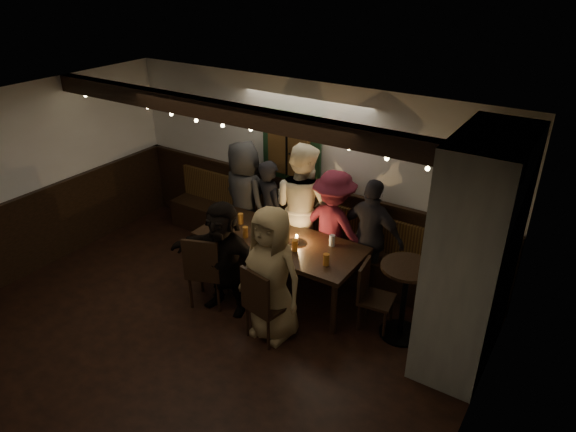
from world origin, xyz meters
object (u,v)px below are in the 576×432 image
Objects in this scene: dining_table at (279,245)px; person_g at (272,275)px; chair_near_right at (262,301)px; person_d at (333,227)px; chair_end at (370,292)px; person_f at (224,258)px; person_a at (245,198)px; high_top at (405,292)px; person_b at (270,211)px; chair_near_left at (205,268)px; person_c at (302,207)px; person_e at (371,237)px.

person_g is at bearing -61.99° from dining_table.
chair_near_right is 0.61× the size of person_d.
chair_near_right is 1.30m from chair_end.
chair_near_right is at bearing -23.07° from person_f.
person_d is (1.47, 0.02, -0.07)m from person_a.
high_top is 2.20m from person_f.
person_g is at bearing 150.12° from person_b.
chair_near_left is 1.44m from person_b.
person_f is (-0.75, 0.25, 0.20)m from chair_near_right.
person_f is 0.90× the size of person_g.
person_d is at bearing -162.63° from person_a.
person_a reaches higher than high_top.
person_a is 0.93m from person_c.
person_c reaches higher than person_d.
person_a is 1.17× the size of person_f.
person_f is (-2.08, -0.71, 0.14)m from high_top.
chair_near_left is 1.04m from person_g.
dining_table is 0.88m from person_g.
dining_table is at bearing 112.41° from chair_near_right.
chair_near_left is at bearing 114.50° from person_b.
person_d reaches higher than high_top.
chair_near_left is 0.55× the size of person_c.
dining_table is at bearing 52.25° from chair_near_left.
person_e is 1.93m from person_f.
chair_near_left is at bearing -160.62° from high_top.
chair_end is at bearing -174.18° from person_b.
high_top is (2.31, 0.81, 0.04)m from chair_near_left.
person_c reaches higher than high_top.
person_g is (0.03, 0.15, 0.28)m from chair_near_right.
dining_table is at bearing 62.72° from person_d.
person_d is 1.43m from person_g.
person_c is at bearing 158.68° from high_top.
person_c is at bearing 98.75° from dining_table.
person_e reaches higher than chair_near_left.
chair_near_right reaches higher than chair_end.
person_d is at bearing 56.59° from dining_table.
dining_table is 1.32× the size of person_g.
chair_near_right is at bearing -8.40° from chair_near_left.
chair_near_right is 1.60m from person_d.
high_top is 1.03m from person_e.
person_d is 1.02× the size of person_e.
person_a is at bearing 112.01° from person_f.
dining_table is at bearing 179.65° from chair_end.
person_b is (-1.90, 0.66, 0.29)m from chair_end.
high_top is 0.58× the size of person_g.
dining_table is 2.28× the size of high_top.
person_c is 1.61m from person_g.
high_top is at bearing 160.05° from person_d.
person_a reaches higher than person_b.
person_b is 0.93× the size of person_g.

